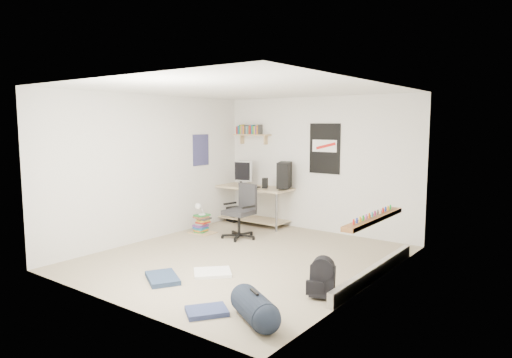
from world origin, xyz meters
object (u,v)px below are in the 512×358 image
Objects in this scene: desk at (252,205)px; office_chair at (239,211)px; book_stack at (202,225)px; backpack at (322,281)px; duffel_bag at (254,309)px.

desk is 1.24m from office_chair.
office_chair reaches higher than desk.
office_chair is at bearing -44.48° from desk.
backpack is at bearing -24.18° from book_stack.
office_chair is at bearing 128.38° from backpack.
desk is 1.81× the size of office_chair.
desk is 3.91× the size of book_stack.
backpack is 0.83× the size of book_stack.
book_stack is at bearing 136.52° from backpack.
desk reaches higher than duffel_bag.
backpack is at bearing -21.87° from office_chair.
book_stack is (-0.23, -1.22, -0.21)m from desk.
book_stack is (-0.78, -0.11, -0.34)m from office_chair.
book_stack is at bearing 171.96° from duffel_bag.
desk is at bearing 126.77° from office_chair.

